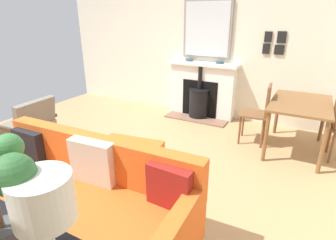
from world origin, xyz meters
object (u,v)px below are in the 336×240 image
object	(u,v)px
fireplace	(201,93)
dining_chair_near_fireplace	(261,110)
sofa	(78,201)
table_lamp_far_end	(43,202)
ottoman	(127,158)
mantel_bowl_near	(189,60)
armchair_accent	(29,122)
mantel_bowl_far	(220,62)
dining_table	(300,109)

from	to	relation	value
fireplace	dining_chair_near_fireplace	distance (m)	1.39
sofa	table_lamp_far_end	world-z (taller)	table_lamp_far_end
ottoman	table_lamp_far_end	bearing A→B (deg)	27.96
fireplace	ottoman	size ratio (longest dim) A/B	1.58
fireplace	mantel_bowl_near	world-z (taller)	mantel_bowl_near
mantel_bowl_near	table_lamp_far_end	distance (m)	4.28
dining_chair_near_fireplace	armchair_accent	bearing A→B (deg)	-57.38
fireplace	armchair_accent	world-z (taller)	fireplace
fireplace	sofa	distance (m)	3.33
sofa	armchair_accent	world-z (taller)	sofa
sofa	armchair_accent	bearing A→B (deg)	-115.74
ottoman	dining_chair_near_fireplace	bearing A→B (deg)	144.43
sofa	dining_chair_near_fireplace	distance (m)	2.81
dining_chair_near_fireplace	mantel_bowl_far	bearing A→B (deg)	-129.52
fireplace	dining_table	size ratio (longest dim) A/B	1.14
armchair_accent	table_lamp_far_end	distance (m)	3.03
mantel_bowl_far	table_lamp_far_end	xyz separation A→B (m)	(4.11, 0.61, 0.08)
sofa	ottoman	world-z (taller)	sofa
armchair_accent	dining_table	world-z (taller)	armchair_accent
fireplace	ottoman	bearing A→B (deg)	0.12
fireplace	mantel_bowl_near	distance (m)	0.65
mantel_bowl_near	table_lamp_far_end	bearing A→B (deg)	16.25
fireplace	table_lamp_far_end	bearing A→B (deg)	12.63
mantel_bowl_far	dining_table	xyz separation A→B (m)	(0.75, 1.41, -0.41)
dining_chair_near_fireplace	fireplace	bearing A→B (deg)	-120.26
dining_table	ottoman	bearing A→B (deg)	-45.73
dining_chair_near_fireplace	mantel_bowl_near	bearing A→B (deg)	-116.53
dining_table	mantel_bowl_far	bearing A→B (deg)	-117.94
mantel_bowl_far	table_lamp_far_end	size ratio (longest dim) A/B	0.29
dining_table	dining_chair_near_fireplace	world-z (taller)	dining_chair_near_fireplace
armchair_accent	dining_chair_near_fireplace	world-z (taller)	dining_chair_near_fireplace
ottoman	table_lamp_far_end	world-z (taller)	table_lamp_far_end
mantel_bowl_near	dining_chair_near_fireplace	size ratio (longest dim) A/B	0.16
armchair_accent	dining_chair_near_fireplace	size ratio (longest dim) A/B	0.86
ottoman	table_lamp_far_end	size ratio (longest dim) A/B	1.63
mantel_bowl_far	dining_chair_near_fireplace	size ratio (longest dim) A/B	0.16
dining_chair_near_fireplace	sofa	bearing A→B (deg)	-20.74
mantel_bowl_far	sofa	distance (m)	3.43
mantel_bowl_far	dining_table	bearing A→B (deg)	62.06
fireplace	mantel_bowl_far	world-z (taller)	mantel_bowl_far
mantel_bowl_near	table_lamp_far_end	xyz separation A→B (m)	(4.11, 1.20, 0.08)
ottoman	mantel_bowl_near	bearing A→B (deg)	-173.07
mantel_bowl_far	sofa	size ratio (longest dim) A/B	0.07
fireplace	mantel_bowl_near	bearing A→B (deg)	-98.51
ottoman	armchair_accent	size ratio (longest dim) A/B	1.06
fireplace	mantel_bowl_far	xyz separation A→B (m)	(-0.04, 0.30, 0.59)
mantel_bowl_near	armchair_accent	distance (m)	2.88
table_lamp_far_end	dining_chair_near_fireplace	world-z (taller)	table_lamp_far_end
fireplace	armchair_accent	distance (m)	2.92
mantel_bowl_near	ottoman	distance (m)	2.55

